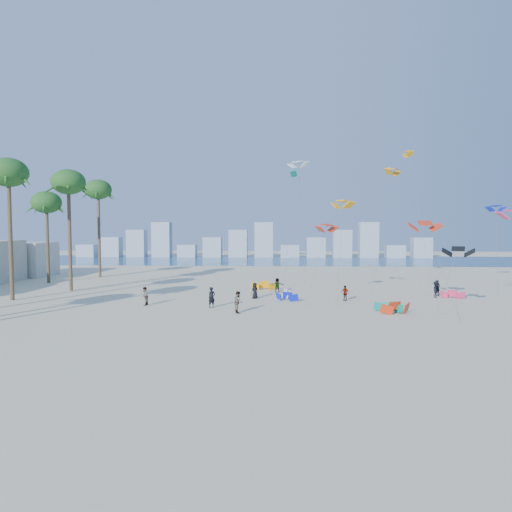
{
  "coord_description": "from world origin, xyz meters",
  "views": [
    {
      "loc": [
        5.35,
        -28.33,
        7.32
      ],
      "look_at": [
        3.0,
        16.0,
        4.5
      ],
      "focal_mm": 32.34,
      "sensor_mm": 36.0,
      "label": 1
    }
  ],
  "objects": [
    {
      "name": "ocean",
      "position": [
        0.0,
        72.0,
        0.01
      ],
      "size": [
        220.0,
        220.0,
        0.0
      ],
      "primitive_type": "plane",
      "color": "navy",
      "rests_on": "ground"
    },
    {
      "name": "kitesurfer_near",
      "position": [
        -0.84,
        12.73,
        0.94
      ],
      "size": [
        0.82,
        0.78,
        1.88
      ],
      "primitive_type": "imported",
      "rotation": [
        0.0,
        0.0,
        0.68
      ],
      "color": "black",
      "rests_on": "ground"
    },
    {
      "name": "grounded_kites",
      "position": [
        10.48,
        17.11,
        0.43
      ],
      "size": [
        22.48,
        15.62,
        0.94
      ],
      "color": "white",
      "rests_on": "ground"
    },
    {
      "name": "palm_row",
      "position": [
        -21.45,
        16.17,
        11.25
      ],
      "size": [
        10.05,
        44.8,
        14.1
      ],
      "color": "brown",
      "rests_on": "ground"
    },
    {
      "name": "distant_skyline",
      "position": [
        -1.19,
        82.0,
        3.09
      ],
      "size": [
        85.0,
        3.0,
        8.4
      ],
      "color": "#9EADBF",
      "rests_on": "ground"
    },
    {
      "name": "flying_kites",
      "position": [
        16.55,
        22.56,
        11.32
      ],
      "size": [
        26.51,
        29.14,
        17.69
      ],
      "color": "red",
      "rests_on": "ground"
    },
    {
      "name": "kitesurfer_mid",
      "position": [
        1.78,
        10.38,
        0.92
      ],
      "size": [
        0.94,
        1.07,
        1.85
      ],
      "primitive_type": "imported",
      "rotation": [
        0.0,
        0.0,
        1.89
      ],
      "color": "gray",
      "rests_on": "ground"
    },
    {
      "name": "kitesurfers_far",
      "position": [
        8.45,
        18.98,
        0.83
      ],
      "size": [
        30.09,
        10.28,
        1.73
      ],
      "color": "black",
      "rests_on": "ground"
    },
    {
      "name": "ground",
      "position": [
        0.0,
        0.0,
        0.0
      ],
      "size": [
        220.0,
        220.0,
        0.0
      ],
      "primitive_type": "plane",
      "color": "beige",
      "rests_on": "ground"
    }
  ]
}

